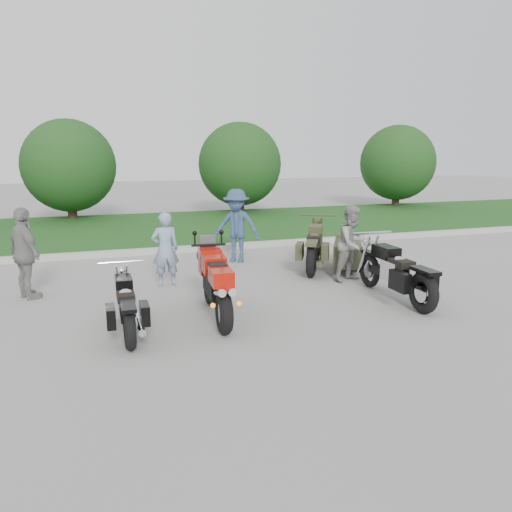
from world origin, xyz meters
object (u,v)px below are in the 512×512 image
object	(u,v)px
cruiser_sidecar	(334,251)
person_denim	(236,226)
sportbike_red	(216,282)
person_stripe	(165,249)
person_back	(25,254)
cruiser_left	(127,308)
person_grey	(352,244)
cruiser_right	(398,275)

from	to	relation	value
cruiser_sidecar	person_denim	bearing A→B (deg)	169.61
sportbike_red	person_stripe	size ratio (longest dim) A/B	1.46
person_stripe	person_back	size ratio (longest dim) A/B	0.88
cruiser_left	person_denim	distance (m)	5.35
cruiser_left	person_denim	world-z (taller)	person_denim
person_denim	person_back	size ratio (longest dim) A/B	1.05
sportbike_red	person_grey	world-z (taller)	person_grey
sportbike_red	cruiser_left	size ratio (longest dim) A/B	1.07
person_grey	person_denim	size ratio (longest dim) A/B	0.89
sportbike_red	cruiser_right	size ratio (longest dim) A/B	0.90
cruiser_sidecar	person_grey	size ratio (longest dim) A/B	1.47
sportbike_red	person_denim	world-z (taller)	person_denim
person_grey	sportbike_red	bearing A→B (deg)	-175.33
person_grey	person_denim	bearing A→B (deg)	105.91
sportbike_red	cruiser_right	distance (m)	3.49
cruiser_left	cruiser_sidecar	bearing A→B (deg)	29.88
cruiser_right	person_back	xyz separation A→B (m)	(-6.61, 2.37, 0.38)
sportbike_red	person_stripe	xyz separation A→B (m)	(-0.48, 2.39, 0.14)
cruiser_sidecar	person_grey	bearing A→B (deg)	-65.15
person_denim	person_back	bearing A→B (deg)	-124.33
person_stripe	person_denim	bearing A→B (deg)	-141.33
person_stripe	person_back	distance (m)	2.65
cruiser_sidecar	person_back	xyz separation A→B (m)	(-6.61, -0.23, 0.41)
sportbike_red	cruiser_left	distance (m)	1.52
person_stripe	person_back	bearing A→B (deg)	0.94
sportbike_red	person_grey	xyz separation A→B (m)	(3.40, 1.51, 0.19)
person_grey	person_back	bearing A→B (deg)	153.92
person_stripe	person_denim	distance (m)	2.68
cruiser_right	person_back	distance (m)	7.04
person_grey	person_back	size ratio (longest dim) A/B	0.94
cruiser_left	person_stripe	xyz separation A→B (m)	(1.00, 2.65, 0.36)
cruiser_right	person_denim	world-z (taller)	person_denim
sportbike_red	cruiser_sidecar	xyz separation A→B (m)	(3.48, 2.52, -0.17)
sportbike_red	cruiser_right	xyz separation A→B (m)	(3.49, -0.08, -0.14)
cruiser_left	cruiser_right	world-z (taller)	cruiser_right
cruiser_sidecar	person_denim	distance (m)	2.54
person_grey	cruiser_sidecar	bearing A→B (deg)	66.13
cruiser_left	cruiser_right	xyz separation A→B (m)	(4.97, 0.18, 0.08)
cruiser_left	cruiser_right	size ratio (longest dim) A/B	0.84
person_denim	cruiser_left	bearing A→B (deg)	-90.46
cruiser_left	person_grey	world-z (taller)	person_grey
person_stripe	sportbike_red	bearing A→B (deg)	100.01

